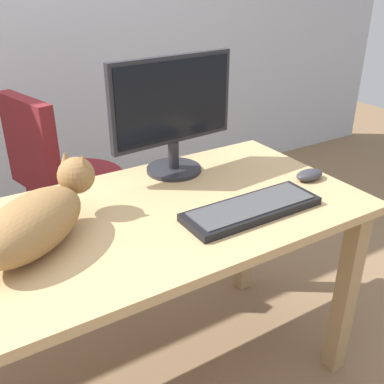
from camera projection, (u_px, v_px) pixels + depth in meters
The scene contains 6 objects.
desk at pixel (107, 254), 1.34m from camera, with size 1.65×0.70×0.72m.
office_chair at pixel (69, 204), 2.09m from camera, with size 0.50×0.48×0.93m.
monitor at pixel (173, 111), 1.55m from camera, with size 0.48×0.20×0.41m.
keyboard at pixel (252, 209), 1.37m from camera, with size 0.44×0.15×0.03m.
cat at pixel (37, 219), 1.18m from camera, with size 0.50×0.40×0.20m.
computer_mouse at pixel (309, 175), 1.58m from camera, with size 0.11×0.06×0.04m, color #333338.
Camera 1 is at (-0.37, -1.09, 1.39)m, focal length 42.03 mm.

